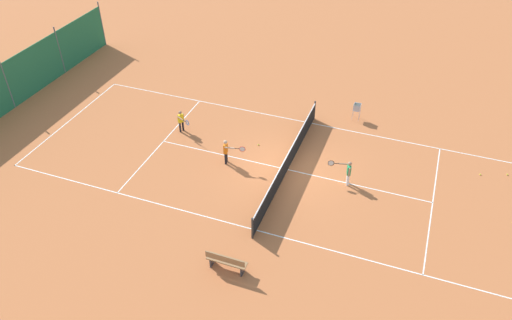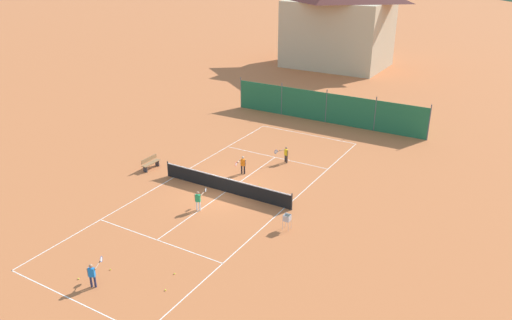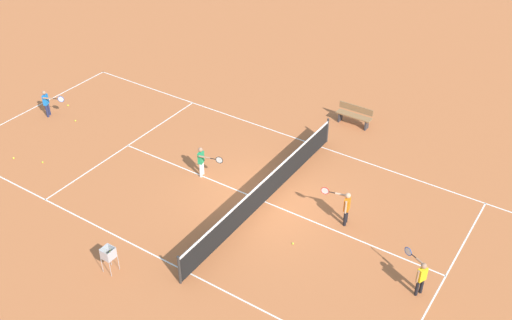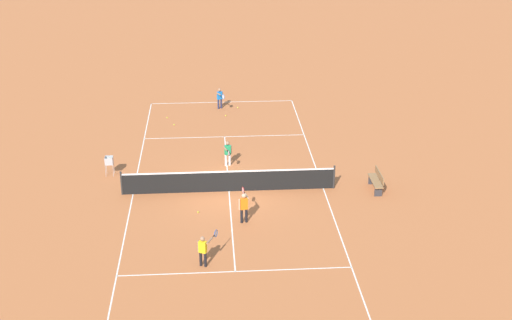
% 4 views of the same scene
% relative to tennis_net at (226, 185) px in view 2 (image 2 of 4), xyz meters
% --- Properties ---
extents(ground_plane, '(600.00, 600.00, 0.00)m').
position_rel_tennis_net_xyz_m(ground_plane, '(0.00, 0.00, -0.50)').
color(ground_plane, '#BC6638').
extents(court_line_markings, '(8.25, 23.85, 0.01)m').
position_rel_tennis_net_xyz_m(court_line_markings, '(0.00, 0.00, -0.50)').
color(court_line_markings, white).
rests_on(court_line_markings, ground).
extents(tennis_net, '(9.18, 0.08, 1.06)m').
position_rel_tennis_net_xyz_m(tennis_net, '(0.00, 0.00, 0.00)').
color(tennis_net, '#2D2D2D').
rests_on(tennis_net, ground).
extents(windscreen_fence_far, '(17.28, 0.08, 2.90)m').
position_rel_tennis_net_xyz_m(windscreen_fence_far, '(-0.00, 15.50, 0.81)').
color(windscreen_fence_far, '#236B42').
rests_on(windscreen_fence_far, ground).
extents(player_near_service, '(0.44, 1.03, 1.20)m').
position_rel_tennis_net_xyz_m(player_near_service, '(0.13, -10.75, 0.20)').
color(player_near_service, '#23284C').
rests_on(player_near_service, ground).
extents(player_near_baseline, '(0.40, 1.05, 1.21)m').
position_rel_tennis_net_xyz_m(player_near_baseline, '(-0.05, -2.70, 0.21)').
color(player_near_baseline, white).
rests_on(player_near_baseline, ground).
extents(player_far_baseline, '(0.42, 1.07, 1.26)m').
position_rel_tennis_net_xyz_m(player_far_baseline, '(-0.50, 2.78, 0.23)').
color(player_far_baseline, black).
rests_on(player_far_baseline, ground).
extents(player_far_service, '(0.73, 0.88, 1.18)m').
position_rel_tennis_net_xyz_m(player_far_service, '(1.08, 5.91, 0.19)').
color(player_far_service, black).
rests_on(player_far_service, ground).
extents(tennis_ball_far_corner, '(0.07, 0.07, 0.07)m').
position_rel_tennis_net_xyz_m(tennis_ball_far_corner, '(1.32, 1.91, -0.47)').
color(tennis_ball_far_corner, '#CCE033').
rests_on(tennis_ball_far_corner, ground).
extents(tennis_ball_service_box, '(0.07, 0.07, 0.07)m').
position_rel_tennis_net_xyz_m(tennis_ball_service_box, '(-0.15, -9.52, -0.47)').
color(tennis_ball_service_box, '#CCE033').
rests_on(tennis_ball_service_box, ground).
extents(tennis_ball_mid_court, '(0.07, 0.07, 0.07)m').
position_rel_tennis_net_xyz_m(tennis_ball_mid_court, '(3.07, -9.39, -0.47)').
color(tennis_ball_mid_court, '#CCE033').
rests_on(tennis_ball_mid_court, ground).
extents(tennis_ball_alley_right, '(0.07, 0.07, 0.07)m').
position_rel_tennis_net_xyz_m(tennis_ball_alley_right, '(2.65, -8.25, -0.47)').
color(tennis_ball_alley_right, '#CCE033').
rests_on(tennis_ball_alley_right, ground).
extents(tennis_ball_alley_left, '(0.07, 0.07, 0.07)m').
position_rel_tennis_net_xyz_m(tennis_ball_alley_left, '(-0.88, -10.77, -0.47)').
color(tennis_ball_alley_left, '#CCE033').
rests_on(tennis_ball_alley_left, ground).
extents(ball_hopper, '(0.36, 0.36, 0.89)m').
position_rel_tennis_net_xyz_m(ball_hopper, '(5.30, -2.03, 0.16)').
color(ball_hopper, '#B7B7BC').
rests_on(ball_hopper, ground).
extents(courtside_bench, '(0.36, 1.50, 0.84)m').
position_rel_tennis_net_xyz_m(courtside_bench, '(-6.34, 0.31, -0.05)').
color(courtside_bench, olive).
rests_on(courtside_bench, ground).
extents(alpine_chalet, '(13.00, 10.00, 11.20)m').
position_rel_tennis_net_xyz_m(alpine_chalet, '(-7.74, 36.85, 5.32)').
color(alpine_chalet, '#C6B28E').
rests_on(alpine_chalet, ground).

